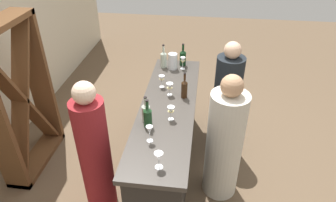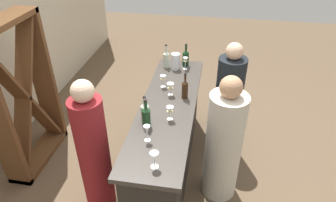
{
  "view_description": "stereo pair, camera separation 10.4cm",
  "coord_description": "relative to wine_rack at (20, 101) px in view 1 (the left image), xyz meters",
  "views": [
    {
      "loc": [
        -2.66,
        -0.35,
        2.74
      ],
      "look_at": [
        0.0,
        0.0,
        0.98
      ],
      "focal_mm": 32.34,
      "sensor_mm": 36.0,
      "label": 1
    },
    {
      "loc": [
        -2.64,
        -0.45,
        2.74
      ],
      "look_at": [
        0.0,
        0.0,
        0.98
      ],
      "focal_mm": 32.34,
      "sensor_mm": 36.0,
      "label": 2
    }
  ],
  "objects": [
    {
      "name": "wine_glass_near_center",
      "position": [
        -0.17,
        -1.71,
        0.14
      ],
      "size": [
        0.07,
        0.07,
        0.15
      ],
      "color": "white",
      "rests_on": "bar_counter"
    },
    {
      "name": "wine_bottle_center_amber_brown",
      "position": [
        0.26,
        -1.81,
        0.15
      ],
      "size": [
        0.07,
        0.07,
        0.3
      ],
      "color": "#331E0F",
      "rests_on": "bar_counter"
    },
    {
      "name": "wine_bottle_rightmost_dark_green",
      "position": [
        1.05,
        -1.72,
        0.15
      ],
      "size": [
        0.08,
        0.08,
        0.3
      ],
      "color": "black",
      "rests_on": "bar_counter"
    },
    {
      "name": "wine_glass_near_left",
      "position": [
        0.94,
        -1.73,
        0.14
      ],
      "size": [
        0.06,
        0.06,
        0.16
      ],
      "color": "white",
      "rests_on": "bar_counter"
    },
    {
      "name": "person_left_guest",
      "position": [
        0.57,
        -2.3,
        -0.21
      ],
      "size": [
        0.36,
        0.36,
        1.48
      ],
      "rotation": [
        0.0,
        0.0,
        1.68
      ],
      "color": "black",
      "rests_on": "ground"
    },
    {
      "name": "bar_counter",
      "position": [
        0.08,
        -1.65,
        -0.43
      ],
      "size": [
        2.21,
        0.58,
        0.93
      ],
      "color": "#2A2723",
      "rests_on": "ground"
    },
    {
      "name": "water_pitcher",
      "position": [
        0.93,
        -1.6,
        0.14
      ],
      "size": [
        0.12,
        0.12,
        0.21
      ],
      "color": "silver",
      "rests_on": "bar_counter"
    },
    {
      "name": "wine_glass_far_right",
      "position": [
        0.44,
        -1.53,
        0.14
      ],
      "size": [
        0.07,
        0.07,
        0.15
      ],
      "color": "white",
      "rests_on": "bar_counter"
    },
    {
      "name": "wine_bottle_leftmost_olive_green",
      "position": [
        -0.31,
        -1.51,
        0.15
      ],
      "size": [
        0.08,
        0.08,
        0.3
      ],
      "color": "#193D1E",
      "rests_on": "bar_counter"
    },
    {
      "name": "person_center_guest",
      "position": [
        -0.16,
        -2.27,
        -0.23
      ],
      "size": [
        0.41,
        0.41,
        1.46
      ],
      "rotation": [
        0.0,
        0.0,
        1.67
      ],
      "color": "beige",
      "rests_on": "ground"
    },
    {
      "name": "wine_glass_near_right",
      "position": [
        -0.83,
        -1.69,
        0.15
      ],
      "size": [
        0.08,
        0.08,
        0.16
      ],
      "color": "white",
      "rests_on": "bar_counter"
    },
    {
      "name": "wine_rack",
      "position": [
        0.0,
        0.0,
        0.0
      ],
      "size": [
        0.96,
        0.28,
        1.79
      ],
      "color": "brown",
      "rests_on": "ground"
    },
    {
      "name": "person_right_guest",
      "position": [
        -0.51,
        -1.01,
        -0.2
      ],
      "size": [
        0.34,
        0.34,
        1.5
      ],
      "rotation": [
        0.0,
        0.0,
        -1.48
      ],
      "color": "maroon",
      "rests_on": "ground"
    },
    {
      "name": "wine_bottle_second_right_clear_pale",
      "position": [
        0.96,
        -1.48,
        0.15
      ],
      "size": [
        0.08,
        0.08,
        0.31
      ],
      "color": "#B7C6B2",
      "rests_on": "bar_counter"
    },
    {
      "name": "ground_plane",
      "position": [
        0.08,
        -1.65,
        -0.9
      ],
      "size": [
        12.0,
        12.0,
        0.0
      ],
      "primitive_type": "plane",
      "color": "brown"
    },
    {
      "name": "wine_bottle_second_left_clear_pale",
      "position": [
        -0.22,
        -1.47,
        0.14
      ],
      "size": [
        0.08,
        0.08,
        0.28
      ],
      "color": "#B7C6B2",
      "rests_on": "bar_counter"
    },
    {
      "name": "wine_glass_far_center",
      "position": [
        -0.52,
        -1.56,
        0.15
      ],
      "size": [
        0.06,
        0.06,
        0.17
      ],
      "color": "white",
      "rests_on": "bar_counter"
    },
    {
      "name": "wine_glass_far_left",
      "position": [
        0.28,
        -1.64,
        0.13
      ],
      "size": [
        0.08,
        0.08,
        0.15
      ],
      "color": "white",
      "rests_on": "bar_counter"
    }
  ]
}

